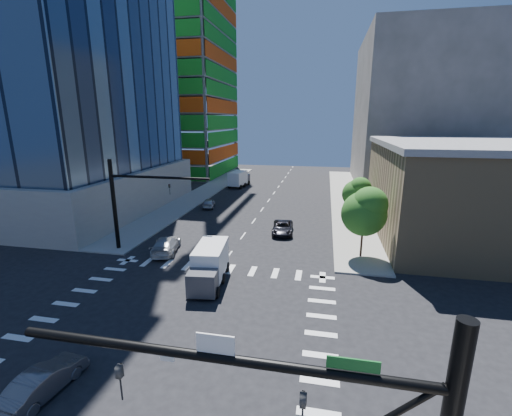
# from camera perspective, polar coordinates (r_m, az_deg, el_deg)

# --- Properties ---
(ground) EXTENTS (160.00, 160.00, 0.00)m
(ground) POSITION_cam_1_polar(r_m,az_deg,el_deg) (23.63, -12.96, -18.70)
(ground) COLOR black
(ground) RESTS_ON ground
(road_markings) EXTENTS (20.00, 20.00, 0.01)m
(road_markings) POSITION_cam_1_polar(r_m,az_deg,el_deg) (23.63, -12.96, -18.69)
(road_markings) COLOR silver
(road_markings) RESTS_ON ground
(sidewalk_ne) EXTENTS (5.00, 60.00, 0.15)m
(sidewalk_ne) POSITION_cam_1_polar(r_m,az_deg,el_deg) (59.36, 14.76, 1.63)
(sidewalk_ne) COLOR gray
(sidewalk_ne) RESTS_ON ground
(sidewalk_nw) EXTENTS (5.00, 60.00, 0.15)m
(sidewalk_nw) POSITION_cam_1_polar(r_m,az_deg,el_deg) (62.92, -8.59, 2.66)
(sidewalk_nw) COLOR gray
(sidewalk_nw) RESTS_ON ground
(construction_building) EXTENTS (25.16, 34.50, 70.60)m
(construction_building) POSITION_cam_1_polar(r_m,az_deg,el_deg) (88.38, -13.88, 21.78)
(construction_building) COLOR slate
(construction_building) RESTS_ON ground
(commercial_building) EXTENTS (20.50, 22.50, 10.60)m
(commercial_building) POSITION_cam_1_polar(r_m,az_deg,el_deg) (43.70, 33.07, 2.27)
(commercial_building) COLOR #8F7953
(commercial_building) RESTS_ON ground
(bg_building_ne) EXTENTS (24.00, 30.00, 28.00)m
(bg_building_ne) POSITION_cam_1_polar(r_m,az_deg,el_deg) (75.13, 26.29, 13.97)
(bg_building_ne) COLOR #5A5651
(bg_building_ne) RESTS_ON ground
(signal_mast_nw) EXTENTS (10.20, 0.40, 9.00)m
(signal_mast_nw) POSITION_cam_1_polar(r_m,az_deg,el_deg) (35.57, -20.68, 1.70)
(signal_mast_nw) COLOR black
(signal_mast_nw) RESTS_ON sidewalk_nw
(tree_south) EXTENTS (4.16, 4.16, 6.82)m
(tree_south) POSITION_cam_1_polar(r_m,az_deg,el_deg) (33.01, 17.82, -0.44)
(tree_south) COLOR #382316
(tree_south) RESTS_ON sidewalk_ne
(tree_north) EXTENTS (3.54, 3.52, 5.78)m
(tree_north) POSITION_cam_1_polar(r_m,az_deg,el_deg) (44.84, 16.55, 2.55)
(tree_north) COLOR #382316
(tree_north) RESTS_ON sidewalk_ne
(car_nb_far) EXTENTS (2.67, 5.14, 1.38)m
(car_nb_far) POSITION_cam_1_polar(r_m,az_deg,el_deg) (39.79, 4.46, -3.27)
(car_nb_far) COLOR black
(car_nb_far) RESTS_ON ground
(car_sb_near) EXTENTS (3.37, 5.75, 1.56)m
(car_sb_near) POSITION_cam_1_polar(r_m,az_deg,el_deg) (35.26, -14.77, -5.93)
(car_sb_near) COLOR silver
(car_sb_near) RESTS_ON ground
(car_sb_mid) EXTENTS (2.46, 4.24, 1.36)m
(car_sb_mid) POSITION_cam_1_polar(r_m,az_deg,el_deg) (51.80, -7.88, 0.82)
(car_sb_mid) COLOR #AFB1B7
(car_sb_mid) RESTS_ON ground
(car_sb_cross) EXTENTS (1.87, 4.27, 1.37)m
(car_sb_cross) POSITION_cam_1_polar(r_m,az_deg,el_deg) (20.95, -31.76, -23.28)
(car_sb_cross) COLOR #535359
(car_sb_cross) RESTS_ON ground
(box_truck_near) EXTENTS (3.05, 5.88, 2.96)m
(box_truck_near) POSITION_cam_1_polar(r_m,az_deg,el_deg) (27.87, -7.88, -9.99)
(box_truck_near) COLOR black
(box_truck_near) RESTS_ON ground
(box_truck_far) EXTENTS (3.22, 6.16, 3.09)m
(box_truck_far) POSITION_cam_1_polar(r_m,az_deg,el_deg) (67.59, -2.75, 4.73)
(box_truck_far) COLOR black
(box_truck_far) RESTS_ON ground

